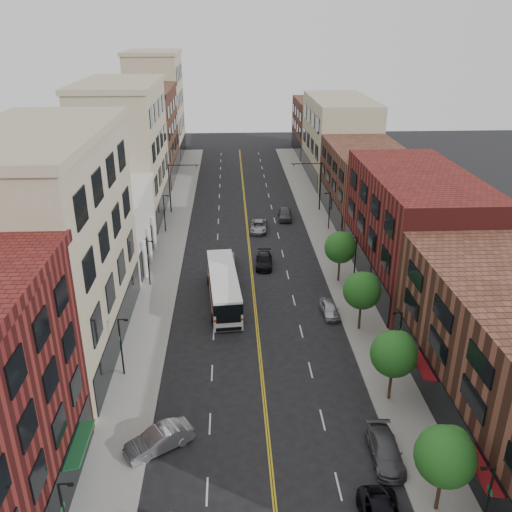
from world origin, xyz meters
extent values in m
plane|color=black|center=(0.00, 0.00, 0.00)|extent=(220.00, 220.00, 0.00)
cube|color=gray|center=(-10.00, 35.00, 0.07)|extent=(4.00, 110.00, 0.15)
cube|color=gray|center=(10.00, 35.00, 0.07)|extent=(4.00, 110.00, 0.15)
cube|color=tan|center=(-17.00, 13.00, 9.00)|extent=(10.00, 22.00, 18.00)
cube|color=silver|center=(-17.00, 31.00, 4.00)|extent=(10.00, 14.00, 8.00)
cube|color=tan|center=(-17.00, 48.00, 9.00)|extent=(10.00, 20.00, 18.00)
cube|color=#553122|center=(-17.00, 68.00, 7.50)|extent=(10.00, 20.00, 15.00)
cube|color=tan|center=(-17.00, 86.00, 10.00)|extent=(10.00, 16.00, 20.00)
cube|color=#5B1918|center=(17.00, 24.00, 6.00)|extent=(10.00, 22.00, 12.00)
cube|color=#553122|center=(17.00, 45.00, 5.00)|extent=(10.00, 20.00, 10.00)
cube|color=tan|center=(17.00, 66.00, 7.00)|extent=(10.00, 22.00, 14.00)
cube|color=#553122|center=(17.00, 86.00, 5.50)|extent=(10.00, 18.00, 11.00)
cylinder|color=black|center=(9.30, -6.00, 1.40)|extent=(0.22, 0.22, 2.50)
sphere|color=#175219|center=(9.30, -6.00, 4.04)|extent=(3.40, 3.40, 3.40)
sphere|color=#175219|center=(9.80, -5.60, 4.55)|extent=(2.04, 2.04, 2.04)
cylinder|color=black|center=(9.30, 4.00, 1.40)|extent=(0.22, 0.22, 2.50)
sphere|color=#175219|center=(9.30, 4.00, 4.04)|extent=(3.40, 3.40, 3.40)
sphere|color=#175219|center=(9.80, 4.40, 4.55)|extent=(2.04, 2.04, 2.04)
cylinder|color=black|center=(9.30, 14.00, 1.40)|extent=(0.22, 0.22, 2.50)
sphere|color=#175219|center=(9.30, 14.00, 4.04)|extent=(3.40, 3.40, 3.40)
sphere|color=#175219|center=(9.80, 14.40, 4.55)|extent=(2.04, 2.04, 2.04)
cylinder|color=black|center=(9.30, 24.00, 1.40)|extent=(0.22, 0.22, 2.50)
sphere|color=#175219|center=(9.30, 24.00, 4.04)|extent=(3.40, 3.40, 3.40)
sphere|color=#175219|center=(9.80, 24.40, 4.55)|extent=(2.04, 2.04, 2.04)
cylinder|color=black|center=(-10.65, -8.00, 5.15)|extent=(0.70, 0.10, 0.10)
cube|color=black|center=(-10.40, -8.00, 5.10)|extent=(0.28, 0.14, 0.14)
cube|color=#19592D|center=(-11.00, -8.00, 3.55)|extent=(0.04, 0.55, 0.35)
cylinder|color=black|center=(-11.00, 8.00, 2.65)|extent=(0.14, 0.14, 5.00)
cylinder|color=black|center=(-10.65, 8.00, 5.15)|extent=(0.70, 0.10, 0.10)
cube|color=black|center=(-10.40, 8.00, 5.10)|extent=(0.28, 0.14, 0.14)
cube|color=#19592D|center=(-11.00, 8.00, 3.55)|extent=(0.04, 0.55, 0.35)
cylinder|color=black|center=(-11.00, 24.00, 2.65)|extent=(0.14, 0.14, 5.00)
cylinder|color=black|center=(-10.65, 24.00, 5.15)|extent=(0.70, 0.10, 0.10)
cube|color=black|center=(-10.40, 24.00, 5.10)|extent=(0.28, 0.14, 0.14)
cube|color=#19592D|center=(-11.00, 24.00, 3.55)|extent=(0.04, 0.55, 0.35)
cylinder|color=black|center=(-11.00, 40.00, 2.65)|extent=(0.14, 0.14, 5.00)
cylinder|color=black|center=(-10.65, 40.00, 5.15)|extent=(0.70, 0.10, 0.10)
cube|color=black|center=(-10.40, 40.00, 5.10)|extent=(0.28, 0.14, 0.14)
cube|color=#19592D|center=(-11.00, 40.00, 3.55)|extent=(0.04, 0.55, 0.35)
cylinder|color=black|center=(11.00, -8.00, 2.65)|extent=(0.14, 0.14, 5.00)
cylinder|color=black|center=(10.65, -8.00, 5.15)|extent=(0.70, 0.10, 0.10)
cube|color=black|center=(10.40, -8.00, 5.10)|extent=(0.28, 0.14, 0.14)
cube|color=#19592D|center=(11.00, -8.00, 3.55)|extent=(0.04, 0.55, 0.35)
cylinder|color=black|center=(11.00, 8.00, 2.65)|extent=(0.14, 0.14, 5.00)
cylinder|color=black|center=(10.65, 8.00, 5.15)|extent=(0.70, 0.10, 0.10)
cube|color=black|center=(10.40, 8.00, 5.10)|extent=(0.28, 0.14, 0.14)
cube|color=#19592D|center=(11.00, 8.00, 3.55)|extent=(0.04, 0.55, 0.35)
cylinder|color=black|center=(11.00, 24.00, 2.65)|extent=(0.14, 0.14, 5.00)
cylinder|color=black|center=(10.65, 24.00, 5.15)|extent=(0.70, 0.10, 0.10)
cube|color=black|center=(10.40, 24.00, 5.10)|extent=(0.28, 0.14, 0.14)
cube|color=#19592D|center=(11.00, 24.00, 3.55)|extent=(0.04, 0.55, 0.35)
cylinder|color=black|center=(11.00, 40.00, 2.65)|extent=(0.14, 0.14, 5.00)
cylinder|color=black|center=(10.65, 40.00, 5.15)|extent=(0.70, 0.10, 0.10)
cube|color=black|center=(10.40, 40.00, 5.10)|extent=(0.28, 0.14, 0.14)
cube|color=#19592D|center=(11.00, 40.00, 3.55)|extent=(0.04, 0.55, 0.35)
cylinder|color=black|center=(-11.00, 48.00, 3.75)|extent=(0.18, 0.18, 7.20)
cylinder|color=black|center=(-8.80, 48.00, 7.15)|extent=(4.40, 0.12, 0.12)
imported|color=black|center=(-7.00, 48.00, 6.75)|extent=(0.15, 0.18, 0.90)
cylinder|color=black|center=(11.00, 48.00, 3.75)|extent=(0.18, 0.18, 7.20)
cylinder|color=black|center=(8.80, 48.00, 7.15)|extent=(4.40, 0.12, 0.12)
imported|color=black|center=(7.00, 48.00, 6.75)|extent=(0.15, 0.18, 0.90)
cube|color=white|center=(-3.10, 20.03, 1.68)|extent=(3.60, 12.39, 2.95)
cube|color=black|center=(-3.10, 20.03, 2.39)|extent=(3.64, 12.44, 1.07)
cube|color=red|center=(-3.10, 20.03, 1.37)|extent=(3.64, 12.44, 0.22)
cube|color=black|center=(-2.62, 13.92, 1.93)|extent=(2.24, 0.24, 1.63)
cylinder|color=black|center=(-4.12, 15.86, 0.49)|extent=(0.36, 1.00, 0.98)
cylinder|color=black|center=(-1.44, 16.07, 0.49)|extent=(0.36, 1.00, 0.98)
cylinder|color=black|center=(-4.76, 23.99, 0.49)|extent=(0.36, 1.00, 0.98)
cylinder|color=black|center=(-2.08, 24.20, 0.49)|extent=(0.36, 1.00, 0.98)
imported|color=#9E9FA5|center=(-7.25, -0.25, 0.76)|extent=(4.73, 3.80, 1.51)
imported|color=#4B4C50|center=(7.40, -1.92, 0.68)|extent=(2.02, 4.70, 1.35)
imported|color=#ACAFB4|center=(7.09, 16.92, 0.64)|extent=(1.66, 3.80, 1.27)
imported|color=#4E4F54|center=(-2.67, 28.81, 0.72)|extent=(1.65, 4.40, 1.44)
imported|color=black|center=(1.50, 28.47, 0.66)|extent=(2.17, 4.68, 1.32)
imported|color=#929399|center=(1.50, 39.96, 0.66)|extent=(2.63, 4.95, 1.33)
imported|color=#414245|center=(5.50, 44.50, 0.78)|extent=(2.14, 4.71, 1.57)
camera|label=1|loc=(-2.25, -28.37, 26.08)|focal=38.00mm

